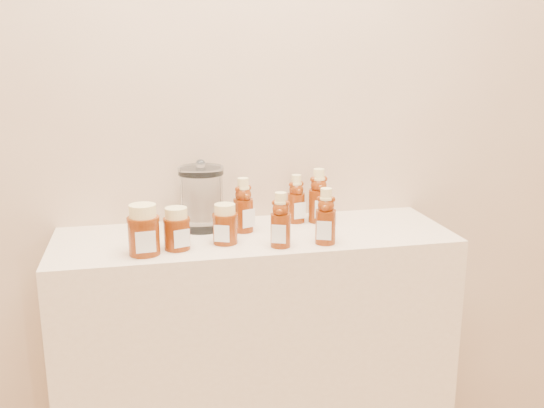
{
  "coord_description": "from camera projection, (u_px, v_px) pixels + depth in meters",
  "views": [
    {
      "loc": [
        -0.32,
        -0.18,
        1.45
      ],
      "look_at": [
        0.05,
        1.52,
        1.0
      ],
      "focal_mm": 40.0,
      "sensor_mm": 36.0,
      "label": 1
    }
  ],
  "objects": [
    {
      "name": "display_table",
      "position": [
        256.0,
        367.0,
        1.95
      ],
      "size": [
        1.2,
        0.4,
        0.9
      ],
      "primitive_type": "cube",
      "color": "beige",
      "rests_on": "ground"
    },
    {
      "name": "bear_bottle_back_mid",
      "position": [
        296.0,
        196.0,
        1.95
      ],
      "size": [
        0.07,
        0.07,
        0.18
      ],
      "primitive_type": null,
      "rotation": [
        0.0,
        0.0,
        0.19
      ],
      "color": "#622007",
      "rests_on": "display_table"
    },
    {
      "name": "honey_jar_left",
      "position": [
        177.0,
        228.0,
        1.69
      ],
      "size": [
        0.1,
        0.1,
        0.12
      ],
      "primitive_type": null,
      "rotation": [
        0.0,
        0.0,
        0.3
      ],
      "color": "#622007",
      "rests_on": "display_table"
    },
    {
      "name": "bear_bottle_back_right",
      "position": [
        319.0,
        192.0,
        1.95
      ],
      "size": [
        0.07,
        0.07,
        0.2
      ],
      "primitive_type": null,
      "rotation": [
        0.0,
        0.0,
        0.04
      ],
      "color": "#622007",
      "rests_on": "display_table"
    },
    {
      "name": "wall_back",
      "position": [
        242.0,
        80.0,
        1.92
      ],
      "size": [
        3.5,
        0.02,
        2.7
      ],
      "primitive_type": "cube",
      "color": "tan",
      "rests_on": "ground"
    },
    {
      "name": "bear_bottle_front_right",
      "position": [
        326.0,
        212.0,
        1.73
      ],
      "size": [
        0.08,
        0.08,
        0.18
      ],
      "primitive_type": null,
      "rotation": [
        0.0,
        0.0,
        -0.43
      ],
      "color": "#622007",
      "rests_on": "display_table"
    },
    {
      "name": "honey_jar_back",
      "position": [
        225.0,
        224.0,
        1.74
      ],
      "size": [
        0.1,
        0.1,
        0.12
      ],
      "primitive_type": null,
      "rotation": [
        0.0,
        0.0,
        -0.41
      ],
      "color": "#622007",
      "rests_on": "display_table"
    },
    {
      "name": "bear_bottle_back_left",
      "position": [
        243.0,
        201.0,
        1.84
      ],
      "size": [
        0.08,
        0.08,
        0.19
      ],
      "primitive_type": null,
      "rotation": [
        0.0,
        0.0,
        0.39
      ],
      "color": "#622007",
      "rests_on": "display_table"
    },
    {
      "name": "glass_canister",
      "position": [
        202.0,
        196.0,
        1.87
      ],
      "size": [
        0.14,
        0.14,
        0.21
      ],
      "primitive_type": null,
      "rotation": [
        0.0,
        0.0,
        0.01
      ],
      "color": "white",
      "rests_on": "display_table"
    },
    {
      "name": "honey_jar_front",
      "position": [
        144.0,
        230.0,
        1.64
      ],
      "size": [
        0.1,
        0.1,
        0.14
      ],
      "primitive_type": null,
      "rotation": [
        0.0,
        0.0,
        0.09
      ],
      "color": "#622007",
      "rests_on": "display_table"
    },
    {
      "name": "bear_bottle_front_left",
      "position": [
        281.0,
        216.0,
        1.7
      ],
      "size": [
        0.08,
        0.08,
        0.18
      ],
      "primitive_type": null,
      "rotation": [
        0.0,
        0.0,
        -0.41
      ],
      "color": "#622007",
      "rests_on": "display_table"
    }
  ]
}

